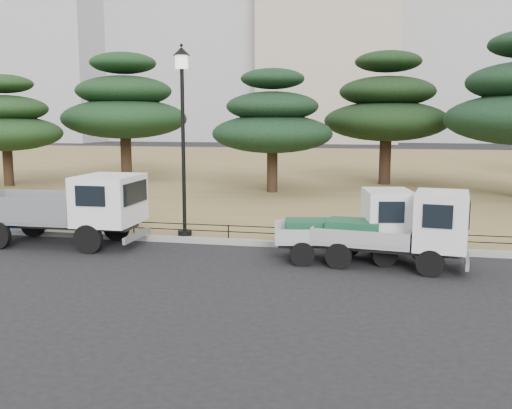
% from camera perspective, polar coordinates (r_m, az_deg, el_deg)
% --- Properties ---
extents(ground, '(220.00, 220.00, 0.00)m').
position_cam_1_polar(ground, '(14.11, -1.73, -6.39)').
color(ground, black).
extents(lawn, '(120.00, 56.00, 0.15)m').
position_cam_1_polar(lawn, '(44.11, 7.91, 3.74)').
color(lawn, olive).
rests_on(lawn, ground).
extents(curb, '(120.00, 0.25, 0.16)m').
position_cam_1_polar(curb, '(16.56, 0.44, -3.88)').
color(curb, gray).
rests_on(curb, ground).
extents(truck_large, '(4.78, 1.98, 2.07)m').
position_cam_1_polar(truck_large, '(17.33, -18.20, -0.15)').
color(truck_large, black).
rests_on(truck_large, ground).
extents(truck_kei_front, '(3.68, 2.06, 1.84)m').
position_cam_1_polar(truck_kei_front, '(14.95, 9.76, -2.08)').
color(truck_kei_front, black).
rests_on(truck_kei_front, ground).
extents(truck_kei_rear, '(3.81, 1.99, 1.91)m').
position_cam_1_polar(truck_kei_rear, '(14.50, 14.40, -2.40)').
color(truck_kei_rear, black).
rests_on(truck_kei_rear, ground).
extents(street_lamp, '(0.50, 0.50, 5.56)m').
position_cam_1_polar(street_lamp, '(17.12, -7.36, 9.36)').
color(street_lamp, black).
rests_on(street_lamp, lawn).
extents(pipe_fence, '(38.00, 0.04, 0.40)m').
position_cam_1_polar(pipe_fence, '(16.63, 0.55, -2.57)').
color(pipe_fence, black).
rests_on(pipe_fence, lawn).
extents(tarp_pile, '(1.64, 1.32, 0.98)m').
position_cam_1_polar(tarp_pile, '(20.49, -23.58, -0.90)').
color(tarp_pile, '#1648AB').
rests_on(tarp_pile, lawn).
extents(pine_west_far, '(5.77, 5.77, 5.83)m').
position_cam_1_polar(pine_west_far, '(32.95, -23.78, 7.54)').
color(pine_west_far, black).
rests_on(pine_west_far, lawn).
extents(pine_west_near, '(7.45, 7.45, 7.45)m').
position_cam_1_polar(pine_west_near, '(35.52, -13.01, 9.55)').
color(pine_west_near, black).
rests_on(pine_west_near, lawn).
extents(pine_center_left, '(5.81, 5.81, 5.90)m').
position_cam_1_polar(pine_center_left, '(27.62, 1.65, 8.31)').
color(pine_center_left, black).
rests_on(pine_center_left, lawn).
extents(pine_center_right, '(6.71, 6.71, 7.12)m').
position_cam_1_polar(pine_center_right, '(31.80, 12.94, 9.40)').
color(pine_center_right, black).
rests_on(pine_center_right, lawn).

